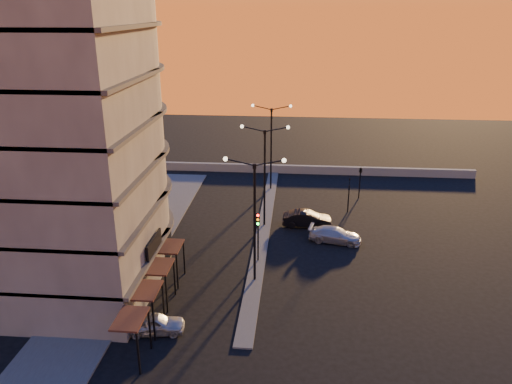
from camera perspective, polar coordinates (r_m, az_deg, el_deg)
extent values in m
plane|color=black|center=(37.60, -0.15, -10.08)|extent=(120.00, 120.00, 0.00)
cube|color=#4C4C49|center=(43.10, -13.79, -6.43)|extent=(5.00, 40.00, 0.12)
cube|color=#4C4C49|center=(46.45, 0.95, -3.79)|extent=(1.20, 36.00, 0.12)
cube|color=gray|center=(61.19, 3.90, 2.62)|extent=(44.00, 0.50, 1.00)
cylinder|color=#635D57|center=(38.81, -21.23, 9.28)|extent=(14.00, 14.00, 25.00)
cube|color=#635D57|center=(34.47, -24.75, 7.56)|extent=(14.00, 10.00, 25.00)
cylinder|color=black|center=(42.03, -19.36, -5.41)|extent=(14.16, 14.16, 2.40)
cube|color=black|center=(35.37, -11.56, -5.98)|extent=(0.15, 3.20, 1.20)
cylinder|color=black|center=(35.54, -0.16, -3.80)|extent=(0.18, 0.18, 9.00)
cube|color=black|center=(33.98, -0.17, 2.98)|extent=(0.25, 0.25, 0.35)
sphere|color=#FFE5B2|center=(34.08, -3.53, 3.79)|extent=(0.32, 0.32, 0.32)
sphere|color=#FFE5B2|center=(33.74, 3.22, 3.62)|extent=(0.32, 0.32, 0.32)
cylinder|color=black|center=(44.83, 0.99, 1.40)|extent=(0.18, 0.18, 9.00)
cube|color=black|center=(43.60, 1.02, 6.87)|extent=(0.25, 0.25, 0.35)
sphere|color=#FFE5B2|center=(43.68, -1.61, 7.50)|extent=(0.32, 0.32, 0.32)
sphere|color=#FFE5B2|center=(43.41, 3.68, 7.39)|extent=(0.32, 0.32, 0.32)
cylinder|color=black|center=(54.37, 1.74, 4.79)|extent=(0.18, 0.18, 9.00)
cube|color=black|center=(53.36, 1.79, 9.35)|extent=(0.25, 0.25, 0.35)
sphere|color=#FFE5B2|center=(53.43, -0.38, 9.86)|extent=(0.32, 0.32, 0.32)
sphere|color=#FFE5B2|center=(53.21, 3.98, 9.77)|extent=(0.32, 0.32, 0.32)
cylinder|color=black|center=(39.48, 0.24, -5.88)|extent=(0.12, 0.12, 3.20)
cube|color=black|center=(38.41, 0.22, -3.12)|extent=(0.28, 0.16, 1.00)
sphere|color=#FF0C05|center=(38.18, 0.21, -2.69)|extent=(0.20, 0.20, 0.20)
sphere|color=orange|center=(38.32, 0.21, -3.18)|extent=(0.20, 0.20, 0.20)
sphere|color=#0CFF26|center=(38.46, 0.21, -3.65)|extent=(0.20, 0.20, 0.20)
cylinder|color=black|center=(49.81, 10.52, -0.78)|extent=(0.12, 0.12, 2.80)
imported|color=black|center=(49.20, 10.65, 1.18)|extent=(0.13, 0.16, 0.80)
cylinder|color=black|center=(53.71, 11.75, 0.70)|extent=(0.12, 0.12, 2.80)
imported|color=black|center=(53.15, 11.88, 2.53)|extent=(0.42, 1.99, 0.80)
imported|color=#ADB1B5|center=(32.56, -11.58, -14.52)|extent=(3.96, 2.07, 1.29)
imported|color=black|center=(46.29, 5.84, -3.07)|extent=(4.49, 1.57, 1.48)
imported|color=#B9BCC1|center=(43.64, 9.03, -4.86)|extent=(4.77, 2.66, 1.31)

